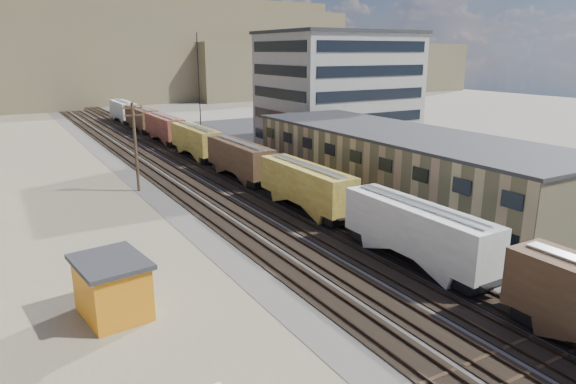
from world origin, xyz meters
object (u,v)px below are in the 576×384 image
freight_train (216,148)px  parked_car_blue (346,152)px  utility_pole_north (135,145)px  maintenance_shed (112,287)px

freight_train → parked_car_blue: size_ratio=24.21×
utility_pole_north → maintenance_shed: size_ratio=1.88×
maintenance_shed → parked_car_blue: maintenance_shed is taller
maintenance_shed → parked_car_blue: bearing=38.1°
utility_pole_north → parked_car_blue: 32.86m
freight_train → maintenance_shed: (-20.94, -34.48, -0.96)m
freight_train → utility_pole_north: bearing=-150.8°
freight_train → maintenance_shed: size_ratio=22.46×
freight_train → parked_car_blue: freight_train is taller
parked_car_blue → maintenance_shed: bearing=-160.6°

